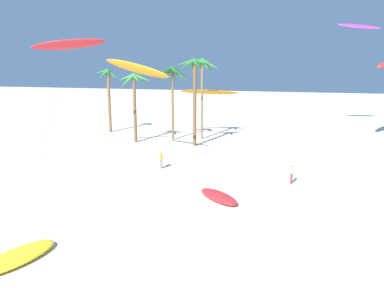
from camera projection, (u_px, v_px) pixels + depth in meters
palm_tree_0 at (108, 81)px, 54.16m from camera, size 3.75×3.60×9.37m
palm_tree_1 at (134, 85)px, 46.74m from camera, size 4.92×4.20×8.87m
palm_tree_2 at (172, 77)px, 48.01m from camera, size 4.72×4.94×9.71m
palm_tree_3 at (202, 71)px, 48.46m from camera, size 4.77×4.33×10.74m
palm_tree_4 at (195, 76)px, 44.07m from camera, size 4.77×4.24×10.62m
flying_kite_0 at (137, 68)px, 37.16m from camera, size 7.32×3.67×10.83m
flying_kite_1 at (210, 92)px, 53.27m from camera, size 8.13×12.26×6.69m
flying_kite_3 at (359, 26)px, 57.16m from camera, size 6.53×8.81×16.58m
flying_kite_4 at (69, 44)px, 38.12m from camera, size 7.01×4.86×12.78m
grounded_kite_0 at (219, 196)px, 27.13m from camera, size 4.09×3.91×0.41m
grounded_kite_1 at (16, 257)px, 18.41m from camera, size 2.81×4.67×0.41m
person_foreground_walker at (161, 159)px, 35.33m from camera, size 0.42×0.35×1.63m
person_mid_field at (292, 173)px, 30.59m from camera, size 0.26×0.50×1.71m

